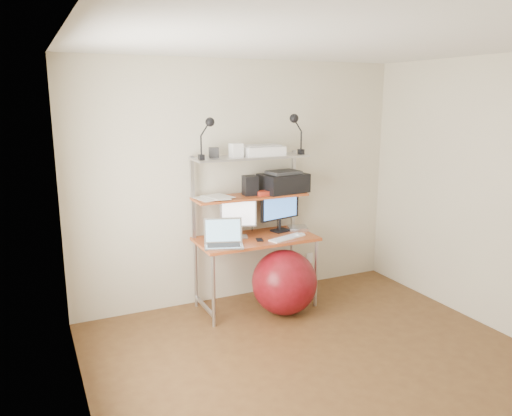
{
  "coord_description": "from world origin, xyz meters",
  "views": [
    {
      "loc": [
        -2.06,
        -2.95,
        2.12
      ],
      "look_at": [
        -0.13,
        1.15,
        1.12
      ],
      "focal_mm": 35.0,
      "sensor_mm": 36.0,
      "label": 1
    }
  ],
  "objects": [
    {
      "name": "clip_lamp_right",
      "position": [
        0.47,
        1.49,
        1.85
      ],
      "size": [
        0.16,
        0.09,
        0.41
      ],
      "color": "black",
      "rests_on": "top_shelf"
    },
    {
      "name": "scanner",
      "position": [
        0.13,
        1.57,
        1.6
      ],
      "size": [
        0.41,
        0.27,
        0.11
      ],
      "rotation": [
        0.0,
        0.0,
        -0.01
      ],
      "color": "white",
      "rests_on": "top_shelf"
    },
    {
      "name": "printer",
      "position": [
        0.38,
        1.59,
        1.26
      ],
      "size": [
        0.51,
        0.38,
        0.23
      ],
      "rotation": [
        0.0,
        0.0,
        0.13
      ],
      "color": "black",
      "rests_on": "mid_shelf"
    },
    {
      "name": "red_box",
      "position": [
        0.13,
        1.51,
        1.17
      ],
      "size": [
        0.17,
        0.12,
        0.04
      ],
      "primitive_type": "cube",
      "rotation": [
        0.0,
        0.0,
        0.08
      ],
      "color": "#B9301D",
      "rests_on": "mid_shelf"
    },
    {
      "name": "paper_stack",
      "position": [
        -0.38,
        1.58,
        1.16
      ],
      "size": [
        0.37,
        0.35,
        0.02
      ],
      "color": "white",
      "rests_on": "mid_shelf"
    },
    {
      "name": "monitor_silver",
      "position": [
        -0.15,
        1.53,
        0.96
      ],
      "size": [
        0.36,
        0.18,
        0.41
      ],
      "rotation": [
        0.0,
        0.0,
        -0.32
      ],
      "color": "#ADADB2",
      "rests_on": "desktop"
    },
    {
      "name": "wall_outlet",
      "position": [
        0.85,
        1.79,
        0.3
      ],
      "size": [
        0.08,
        0.01,
        0.12
      ],
      "primitive_type": "cube",
      "color": "white",
      "rests_on": "room"
    },
    {
      "name": "exercise_ball",
      "position": [
        0.19,
        1.17,
        0.33
      ],
      "size": [
        0.65,
        0.65,
        0.65
      ],
      "primitive_type": "sphere",
      "color": "maroon",
      "rests_on": "floor"
    },
    {
      "name": "mouse",
      "position": [
        0.44,
        1.3,
        0.75
      ],
      "size": [
        0.09,
        0.07,
        0.02
      ],
      "primitive_type": "cube",
      "rotation": [
        0.0,
        0.0,
        0.26
      ],
      "color": "white",
      "rests_on": "desktop"
    },
    {
      "name": "phone",
      "position": [
        -0.01,
        1.33,
        0.74
      ],
      "size": [
        0.09,
        0.13,
        0.01
      ],
      "primitive_type": "cube",
      "rotation": [
        0.0,
        0.0,
        -0.28
      ],
      "color": "black",
      "rests_on": "desktop"
    },
    {
      "name": "clip_lamp_left",
      "position": [
        -0.47,
        1.49,
        1.84
      ],
      "size": [
        0.16,
        0.09,
        0.39
      ],
      "color": "black",
      "rests_on": "top_shelf"
    },
    {
      "name": "laptop",
      "position": [
        -0.39,
        1.33,
        0.79
      ],
      "size": [
        0.44,
        0.39,
        0.32
      ],
      "rotation": [
        0.0,
        0.0,
        -0.33
      ],
      "color": "#B7B8BC",
      "rests_on": "desktop"
    },
    {
      "name": "computer_desk",
      "position": [
        0.0,
        1.5,
        0.96
      ],
      "size": [
        1.2,
        0.6,
        1.57
      ],
      "color": "#B65323",
      "rests_on": "ground"
    },
    {
      "name": "mac_mini",
      "position": [
        0.53,
        1.52,
        0.76
      ],
      "size": [
        0.25,
        0.25,
        0.04
      ],
      "primitive_type": "cube",
      "rotation": [
        0.0,
        0.0,
        -0.33
      ],
      "color": "#B7B8BC",
      "rests_on": "desktop"
    },
    {
      "name": "nas_cube",
      "position": [
        0.0,
        1.58,
        1.25
      ],
      "size": [
        0.14,
        0.14,
        0.2
      ],
      "primitive_type": "cube",
      "rotation": [
        0.0,
        0.0,
        -0.07
      ],
      "color": "black",
      "rests_on": "mid_shelf"
    },
    {
      "name": "box_grey",
      "position": [
        -0.37,
        1.62,
        1.6
      ],
      "size": [
        0.12,
        0.12,
        0.09
      ],
      "primitive_type": "cube",
      "rotation": [
        0.0,
        0.0,
        -0.27
      ],
      "color": "#2F3032",
      "rests_on": "top_shelf"
    },
    {
      "name": "monitor_black",
      "position": [
        0.34,
        1.57,
        0.99
      ],
      "size": [
        0.49,
        0.18,
        0.5
      ],
      "rotation": [
        0.0,
        0.0,
        0.23
      ],
      "color": "black",
      "rests_on": "desktop"
    },
    {
      "name": "keyboard",
      "position": [
        0.27,
        1.28,
        0.75
      ],
      "size": [
        0.44,
        0.24,
        0.01
      ],
      "primitive_type": "cube",
      "rotation": [
        0.0,
        0.0,
        0.31
      ],
      "color": "white",
      "rests_on": "desktop"
    },
    {
      "name": "box_white",
      "position": [
        -0.17,
        1.54,
        1.62
      ],
      "size": [
        0.12,
        0.11,
        0.13
      ],
      "primitive_type": "cube",
      "rotation": [
        0.0,
        0.0,
        0.09
      ],
      "color": "white",
      "rests_on": "top_shelf"
    },
    {
      "name": "room",
      "position": [
        0.0,
        0.0,
        1.25
      ],
      "size": [
        3.6,
        3.6,
        3.6
      ],
      "color": "brown",
      "rests_on": "ground"
    }
  ]
}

